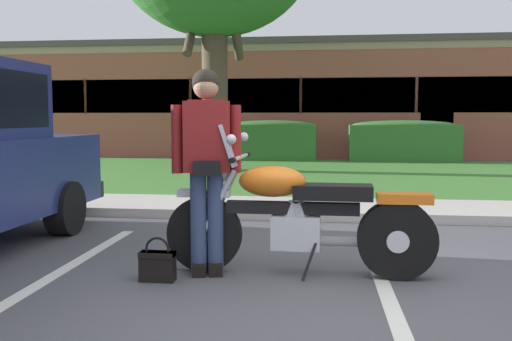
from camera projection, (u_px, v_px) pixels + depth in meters
ground_plane at (328, 308)px, 3.97m from camera, size 140.00×140.00×0.00m
curb_strip at (329, 216)px, 7.31m from camera, size 60.00×0.20×0.12m
concrete_walk at (329, 208)px, 8.15m from camera, size 60.00×1.50×0.08m
grass_lawn at (330, 175)px, 13.00m from camera, size 60.00×8.32×0.06m
stall_stripe_0 at (35, 286)px, 4.45m from camera, size 0.21×4.40×0.01m
stall_stripe_1 at (389, 300)px, 4.11m from camera, size 0.21×4.40×0.01m
motorcycle at (308, 217)px, 4.76m from camera, size 2.24×0.82×1.26m
rider_person at (206, 156)px, 4.75m from camera, size 0.56×0.35×1.70m
handbag at (157, 263)px, 4.60m from camera, size 0.28×0.13×0.36m
hedge_left at (271, 140)px, 17.11m from camera, size 2.65×0.90×1.24m
hedge_center_left at (404, 141)px, 16.62m from camera, size 3.13×0.90×1.24m
brick_building at (308, 103)px, 23.96m from camera, size 21.35×11.54×3.88m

